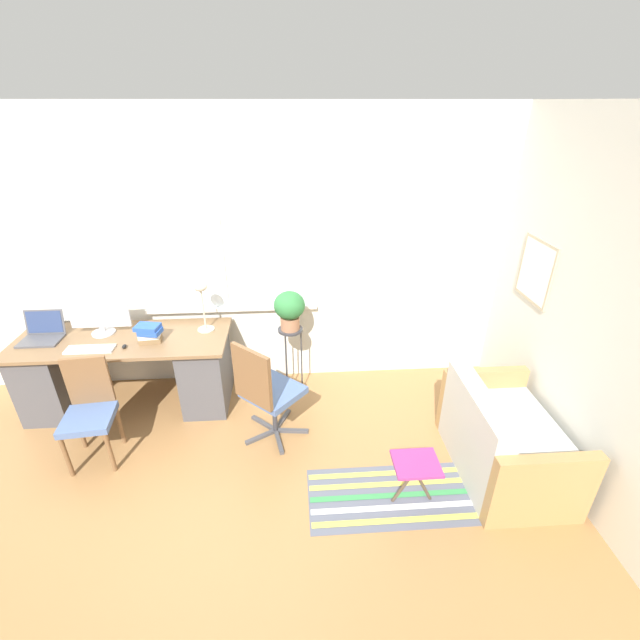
{
  "coord_description": "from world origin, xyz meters",
  "views": [
    {
      "loc": [
        0.96,
        -3.17,
        2.69
      ],
      "look_at": [
        1.19,
        0.18,
        0.96
      ],
      "focal_mm": 24.0,
      "sensor_mm": 36.0,
      "label": 1
    }
  ],
  "objects_px": {
    "couch_loveseat": "(502,441)",
    "book_stack": "(149,333)",
    "potted_plant": "(290,308)",
    "folding_stool": "(416,467)",
    "desk_chair_wooden": "(89,410)",
    "desk_lamp": "(202,296)",
    "keyboard": "(90,349)",
    "mouse": "(124,346)",
    "plant_stand": "(291,338)",
    "office_chair_swivel": "(266,391)",
    "monitor": "(99,315)",
    "laptop": "(42,334)"
  },
  "relations": [
    {
      "from": "desk_lamp",
      "to": "folding_stool",
      "type": "relative_size",
      "value": 1.25
    },
    {
      "from": "desk_lamp",
      "to": "book_stack",
      "type": "relative_size",
      "value": 2.04
    },
    {
      "from": "desk_lamp",
      "to": "desk_chair_wooden",
      "type": "bearing_deg",
      "value": -137.15
    },
    {
      "from": "plant_stand",
      "to": "potted_plant",
      "type": "bearing_deg",
      "value": 153.43
    },
    {
      "from": "keyboard",
      "to": "office_chair_swivel",
      "type": "relative_size",
      "value": 0.42
    },
    {
      "from": "mouse",
      "to": "plant_stand",
      "type": "distance_m",
      "value": 1.5
    },
    {
      "from": "mouse",
      "to": "desk_lamp",
      "type": "relative_size",
      "value": 0.12
    },
    {
      "from": "mouse",
      "to": "desk_lamp",
      "type": "xyz_separation_m",
      "value": [
        0.66,
        0.29,
        0.34
      ]
    },
    {
      "from": "plant_stand",
      "to": "desk_lamp",
      "type": "bearing_deg",
      "value": 179.08
    },
    {
      "from": "monitor",
      "to": "book_stack",
      "type": "height_order",
      "value": "monitor"
    },
    {
      "from": "folding_stool",
      "to": "mouse",
      "type": "bearing_deg",
      "value": 153.76
    },
    {
      "from": "mouse",
      "to": "plant_stand",
      "type": "height_order",
      "value": "mouse"
    },
    {
      "from": "monitor",
      "to": "mouse",
      "type": "xyz_separation_m",
      "value": [
        0.28,
        -0.29,
        -0.18
      ]
    },
    {
      "from": "book_stack",
      "to": "folding_stool",
      "type": "height_order",
      "value": "book_stack"
    },
    {
      "from": "couch_loveseat",
      "to": "folding_stool",
      "type": "relative_size",
      "value": 2.87
    },
    {
      "from": "office_chair_swivel",
      "to": "plant_stand",
      "type": "relative_size",
      "value": 1.33
    },
    {
      "from": "laptop",
      "to": "book_stack",
      "type": "relative_size",
      "value": 1.45
    },
    {
      "from": "plant_stand",
      "to": "potted_plant",
      "type": "height_order",
      "value": "potted_plant"
    },
    {
      "from": "office_chair_swivel",
      "to": "couch_loveseat",
      "type": "height_order",
      "value": "office_chair_swivel"
    },
    {
      "from": "laptop",
      "to": "couch_loveseat",
      "type": "bearing_deg",
      "value": -15.66
    },
    {
      "from": "mouse",
      "to": "book_stack",
      "type": "xyz_separation_m",
      "value": [
        0.2,
        0.1,
        0.07
      ]
    },
    {
      "from": "potted_plant",
      "to": "desk_lamp",
      "type": "bearing_deg",
      "value": 179.08
    },
    {
      "from": "office_chair_swivel",
      "to": "couch_loveseat",
      "type": "distance_m",
      "value": 1.95
    },
    {
      "from": "desk_chair_wooden",
      "to": "office_chair_swivel",
      "type": "xyz_separation_m",
      "value": [
        1.43,
        0.1,
        0.04
      ]
    },
    {
      "from": "book_stack",
      "to": "potted_plant",
      "type": "relative_size",
      "value": 0.62
    },
    {
      "from": "book_stack",
      "to": "folding_stool",
      "type": "bearing_deg",
      "value": -30.4
    },
    {
      "from": "book_stack",
      "to": "keyboard",
      "type": "bearing_deg",
      "value": -166.16
    },
    {
      "from": "keyboard",
      "to": "desk_lamp",
      "type": "xyz_separation_m",
      "value": [
        0.95,
        0.31,
        0.34
      ]
    },
    {
      "from": "desk_chair_wooden",
      "to": "office_chair_swivel",
      "type": "relative_size",
      "value": 0.9
    },
    {
      "from": "office_chair_swivel",
      "to": "keyboard",
      "type": "bearing_deg",
      "value": 28.53
    },
    {
      "from": "laptop",
      "to": "folding_stool",
      "type": "relative_size",
      "value": 0.88
    },
    {
      "from": "mouse",
      "to": "potted_plant",
      "type": "relative_size",
      "value": 0.16
    },
    {
      "from": "plant_stand",
      "to": "office_chair_swivel",
      "type": "bearing_deg",
      "value": -107.68
    },
    {
      "from": "desk_chair_wooden",
      "to": "folding_stool",
      "type": "relative_size",
      "value": 2.25
    },
    {
      "from": "desk_chair_wooden",
      "to": "potted_plant",
      "type": "height_order",
      "value": "potted_plant"
    },
    {
      "from": "desk_lamp",
      "to": "office_chair_swivel",
      "type": "distance_m",
      "value": 1.08
    },
    {
      "from": "couch_loveseat",
      "to": "book_stack",
      "type": "bearing_deg",
      "value": 71.36
    },
    {
      "from": "mouse",
      "to": "desk_chair_wooden",
      "type": "bearing_deg",
      "value": -109.8
    },
    {
      "from": "desk_chair_wooden",
      "to": "couch_loveseat",
      "type": "xyz_separation_m",
      "value": [
        3.3,
        -0.39,
        -0.19
      ]
    },
    {
      "from": "monitor",
      "to": "folding_stool",
      "type": "relative_size",
      "value": 1.38
    },
    {
      "from": "folding_stool",
      "to": "desk_chair_wooden",
      "type": "bearing_deg",
      "value": 165.24
    },
    {
      "from": "book_stack",
      "to": "office_chair_swivel",
      "type": "height_order",
      "value": "office_chair_swivel"
    },
    {
      "from": "keyboard",
      "to": "desk_chair_wooden",
      "type": "bearing_deg",
      "value": -76.71
    },
    {
      "from": "mouse",
      "to": "folding_stool",
      "type": "relative_size",
      "value": 0.16
    },
    {
      "from": "monitor",
      "to": "mouse",
      "type": "distance_m",
      "value": 0.44
    },
    {
      "from": "laptop",
      "to": "couch_loveseat",
      "type": "relative_size",
      "value": 0.31
    },
    {
      "from": "office_chair_swivel",
      "to": "couch_loveseat",
      "type": "xyz_separation_m",
      "value": [
        1.87,
        -0.49,
        -0.23
      ]
    },
    {
      "from": "desk_chair_wooden",
      "to": "desk_lamp",
      "type": "bearing_deg",
      "value": 37.31
    },
    {
      "from": "keyboard",
      "to": "desk_chair_wooden",
      "type": "height_order",
      "value": "desk_chair_wooden"
    },
    {
      "from": "potted_plant",
      "to": "folding_stool",
      "type": "distance_m",
      "value": 1.79
    }
  ]
}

